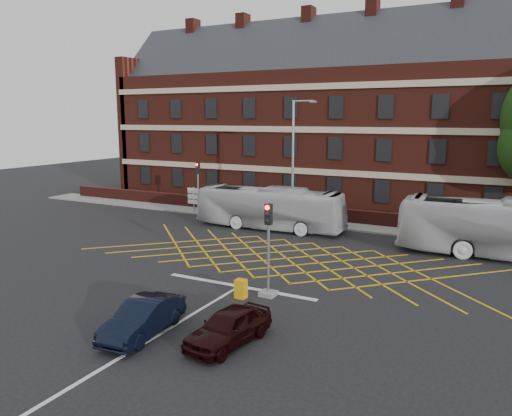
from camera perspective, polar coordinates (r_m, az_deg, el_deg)
The scene contains 16 objects.
ground at distance 27.26m, azimuth 1.75°, elevation -6.80°, with size 120.00×120.00×0.00m, color black.
victorian_building at distance 46.76m, azimuth 14.20°, elevation 9.81°, with size 51.00×12.17×20.40m.
boundary_wall at distance 38.88m, azimuth 10.21°, elevation -0.91°, with size 56.00×0.50×1.10m, color #481713.
far_pavement at distance 38.05m, azimuth 9.73°, elevation -1.89°, with size 60.00×3.00×0.12m, color slate.
box_junction_hatching at distance 28.99m, azimuth 3.50°, elevation -5.74°, with size 11.50×0.12×0.02m, color #CC990C.
stop_line at distance 24.31m, azimuth -1.92°, elevation -8.94°, with size 8.00×0.30×0.02m, color silver.
centre_line at distance 19.35m, azimuth -11.81°, elevation -14.40°, with size 0.15×14.00×0.02m, color silver.
bus_left at distance 36.17m, azimuth 1.56°, elevation -0.00°, with size 2.57×11.00×3.06m, color silver.
bus_right at distance 32.04m, azimuth 27.04°, elevation -2.16°, with size 2.89×12.36×3.44m, color #BCBCC0.
car_navy at distance 19.52m, azimuth -12.78°, elevation -12.12°, with size 1.41×4.04×1.33m, color black.
car_maroon at distance 18.38m, azimuth -3.15°, elevation -13.38°, with size 1.53×3.81×1.30m, color black.
traffic_light_near at distance 22.57m, azimuth 1.42°, elevation -5.79°, with size 0.70×0.70×4.27m.
traffic_light_far at distance 42.44m, azimuth -6.62°, elevation 1.80°, with size 0.70×0.70×4.27m.
street_lamp at distance 36.74m, azimuth 4.29°, elevation 2.75°, with size 2.25×1.00×9.21m.
direction_signs at distance 42.54m, azimuth -7.18°, elevation 1.28°, with size 1.10×0.16×2.20m.
utility_cabinet at distance 22.73m, azimuth -1.74°, elevation -9.21°, with size 0.49×0.41×0.86m, color orange.
Camera 1 is at (11.41, -23.41, 8.05)m, focal length 35.00 mm.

